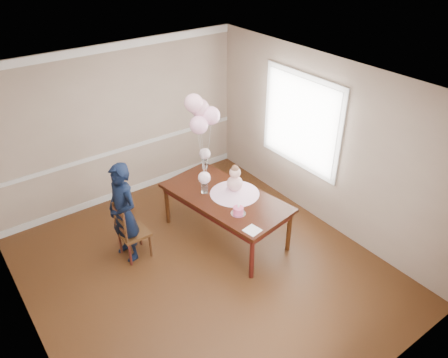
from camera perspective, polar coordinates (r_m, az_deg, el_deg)
floor at (r=6.38m, az=-2.56°, el=-11.83°), size 4.50×5.00×0.00m
ceiling at (r=4.94m, az=-3.31°, el=11.62°), size 4.50×5.00×0.02m
wall_back at (r=7.52m, az=-13.64°, el=6.83°), size 4.50×0.02×2.70m
wall_front at (r=4.18m, az=17.48°, el=-16.77°), size 4.50×0.02×2.70m
wall_left at (r=4.94m, az=-25.44°, el=-9.92°), size 0.02×5.00×2.70m
wall_right at (r=6.87m, az=12.94°, el=4.50°), size 0.02×5.00×2.70m
chair_rail_trim at (r=7.70m, az=-13.20°, el=3.76°), size 4.50×0.02×0.07m
crown_molding at (r=7.09m, az=-14.93°, el=16.23°), size 4.50×0.02×0.12m
baseboard_trim at (r=8.11m, az=-12.49°, el=-1.49°), size 4.50×0.02×0.12m
window_frame at (r=7.07m, az=10.02°, el=7.42°), size 0.02×1.66×1.56m
window_blinds at (r=7.06m, az=9.91°, el=7.39°), size 0.01×1.50×1.40m
dining_table_top at (r=6.56m, az=0.19°, el=-2.41°), size 1.29×2.11×0.05m
table_apron at (r=6.60m, az=0.19°, el=-2.94°), size 1.18×2.00×0.10m
table_leg_fl at (r=6.06m, az=3.65°, el=-10.27°), size 0.08×0.08×0.69m
table_leg_fr at (r=6.57m, az=8.48°, el=-6.73°), size 0.08×0.08×0.69m
table_leg_bl at (r=7.11m, az=-7.44°, el=-3.34°), size 0.08×0.08×0.69m
table_leg_br at (r=7.55m, az=-2.55°, el=-0.80°), size 0.08×0.08×0.69m
baby_skirt at (r=6.58m, az=1.40°, el=-1.53°), size 0.86×0.86×0.10m
baby_torso at (r=6.51m, az=1.42°, el=-0.58°), size 0.24×0.24×0.24m
baby_head at (r=6.41m, az=1.44°, el=0.85°), size 0.17×0.17×0.17m
baby_hair at (r=6.38m, az=1.45°, el=1.31°), size 0.12×0.12×0.12m
cake_platter at (r=6.17m, az=1.87°, el=-4.53°), size 0.25×0.25×0.01m
birthday_cake at (r=6.14m, az=1.88°, el=-4.13°), size 0.17×0.17×0.10m
cake_flower_a at (r=6.11m, az=1.89°, el=-3.63°), size 0.03×0.03×0.03m
cake_flower_b at (r=6.13m, az=1.94°, el=-3.45°), size 0.03×0.03×0.03m
rose_vase_near at (r=6.59m, az=-2.56°, el=-1.16°), size 0.11×0.11×0.16m
roses_near at (r=6.50m, az=-2.59°, el=0.16°), size 0.19×0.19×0.19m
rose_vase_far at (r=7.24m, az=-2.49°, el=2.06°), size 0.11×0.11×0.16m
roses_far at (r=7.16m, az=-2.52°, el=3.30°), size 0.19×0.19×0.19m
napkin at (r=5.88m, az=3.72°, el=-6.71°), size 0.23×0.23×0.01m
balloon_weight at (r=6.93m, az=-2.46°, el=-0.08°), size 0.05×0.05×0.02m
balloon_a at (r=6.41m, az=-3.30°, el=7.07°), size 0.28×0.28×0.28m
balloon_b at (r=6.46m, az=-1.72°, el=8.27°), size 0.28×0.28×0.28m
balloon_c at (r=6.47m, az=-3.17°, el=9.23°), size 0.28×0.28×0.28m
balloon_d at (r=6.39m, az=-3.98°, el=9.85°), size 0.28×0.28×0.28m
balloon_ribbon_a at (r=6.69m, az=-2.84°, el=2.79°), size 0.09×0.02×0.83m
balloon_ribbon_b at (r=6.71m, az=-2.09°, el=3.38°), size 0.11×0.04×0.92m
balloon_ribbon_c at (r=6.71m, az=-2.78°, el=3.85°), size 0.01×0.10×1.03m
balloon_ribbon_d at (r=6.67m, az=-3.16°, el=4.11°), size 0.10×0.09×1.12m
dining_chair_seat at (r=6.50m, az=-11.70°, el=-6.89°), size 0.40×0.40×0.05m
chair_leg_fl at (r=6.47m, az=-12.15°, el=-9.61°), size 0.04×0.04×0.39m
chair_leg_fr at (r=6.57m, az=-9.58°, el=-8.58°), size 0.04×0.04×0.39m
chair_leg_bl at (r=6.71m, az=-13.38°, el=-8.09°), size 0.04×0.04×0.39m
chair_leg_br at (r=6.80m, az=-10.89°, el=-7.12°), size 0.04×0.04×0.39m
chair_back_post_l at (r=6.17m, az=-12.79°, el=-6.33°), size 0.04×0.04×0.51m
chair_back_post_r at (r=6.42m, az=-14.04°, el=-4.86°), size 0.04×0.04×0.51m
chair_slat_low at (r=6.36m, az=-13.31°, el=-6.36°), size 0.03×0.36×0.05m
chair_slat_mid at (r=6.27m, az=-13.47°, el=-5.32°), size 0.03×0.36×0.05m
chair_slat_top at (r=6.19m, az=-13.63°, el=-4.24°), size 0.03×0.36×0.05m
woman at (r=6.31m, az=-13.02°, el=-4.34°), size 0.46×0.61×1.53m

